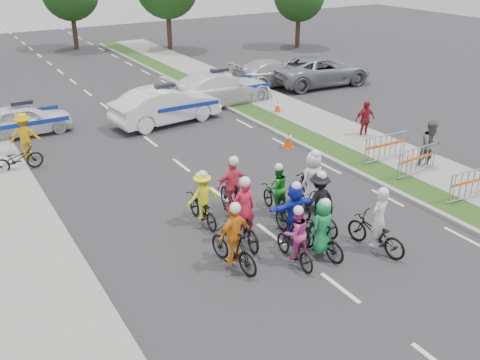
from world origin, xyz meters
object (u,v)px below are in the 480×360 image
cone_0 (288,140)px  spectator_1 (431,146)px  barrier_2 (385,149)px  civilian_sedan (274,72)px  rider_0 (376,230)px  rider_6 (243,221)px  barrier_0 (472,186)px  spectator_2 (365,120)px  police_car_0 (24,119)px  rider_1 (321,233)px  rider_9 (233,193)px  rider_3 (234,243)px  rider_4 (318,207)px  rider_5 (293,215)px  barrier_1 (417,162)px  rider_10 (202,203)px  rider_7 (312,187)px  civilian_suv (321,71)px  rider_2 (295,241)px  marshal_hiviz (25,136)px  cone_1 (278,107)px  parked_bike (18,159)px  rider_8 (277,195)px  police_car_2 (220,88)px  police_car_1 (166,105)px

cone_0 → spectator_1: bearing=-55.4°
barrier_2 → civilian_sedan: bearing=75.6°
rider_0 → rider_6: bearing=-46.9°
barrier_0 → spectator_2: bearing=78.8°
police_car_0 → rider_1: bearing=-161.7°
rider_9 → barrier_2: rider_9 is taller
rider_3 → rider_4: size_ratio=1.00×
rider_5 → barrier_1: 6.44m
rider_0 → rider_10: bearing=-57.3°
rider_9 → police_car_0: bearing=-63.5°
rider_1 → rider_4: bearing=-132.5°
rider_9 → barrier_1: (7.07, -0.79, -0.20)m
rider_7 → civilian_suv: bearing=-134.7°
barrier_2 → rider_0: bearing=-137.0°
rider_3 → rider_7: bearing=-166.5°
rider_2 → rider_6: size_ratio=0.82×
rider_2 → barrier_0: (6.99, -0.03, -0.08)m
rider_3 → marshal_hiviz: rider_3 is taller
rider_1 → barrier_1: rider_1 is taller
rider_2 → cone_1: size_ratio=2.42×
barrier_1 → parked_bike: 14.31m
barrier_0 → rider_0: bearing=-172.8°
civilian_suv → spectator_2: 9.10m
civilian_sedan → barrier_0: bearing=170.4°
rider_0 → rider_1: (-1.45, 0.54, 0.05)m
civilian_suv → civilian_sedan: bearing=65.1°
barrier_1 → rider_2: bearing=-162.1°
civilian_sedan → cone_1: size_ratio=7.23×
rider_9 → barrier_1: rider_9 is taller
rider_6 → barrier_0: rider_6 is taller
rider_5 → rider_8: rider_5 is taller
police_car_2 → parked_bike: bearing=106.8°
police_car_2 → spectator_1: 11.66m
rider_6 → police_car_0: 13.00m
rider_2 → barrier_2: size_ratio=0.85×
rider_0 → rider_7: rider_7 is taller
rider_8 → police_car_1: bearing=-87.7°
rider_4 → spectator_1: rider_4 is taller
rider_2 → spectator_1: (7.89, 2.48, 0.30)m
rider_9 → rider_1: bearing=112.7°
marshal_hiviz → cone_1: 11.51m
civilian_sedan → cone_0: bearing=150.4°
rider_5 → barrier_1: bearing=-167.0°
rider_4 → rider_6: rider_6 is taller
rider_8 → spectator_1: spectator_1 is taller
marshal_hiviz → rider_9: bearing=136.4°
police_car_0 → barrier_0: size_ratio=1.97×
police_car_2 → marshal_hiviz: marshal_hiviz is taller
spectator_2 → rider_4: bearing=-134.9°
rider_5 → rider_7: 1.94m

